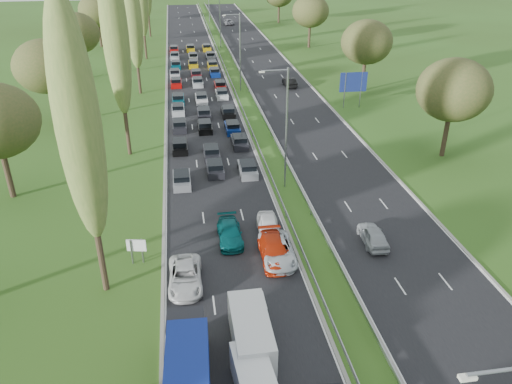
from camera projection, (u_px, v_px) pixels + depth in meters
ground at (239, 87)px, 82.77m from camera, size 260.00×260.00×0.00m
near_carriageway at (198, 85)px, 84.04m from camera, size 10.50×215.00×0.04m
far_carriageway at (276, 82)px, 85.88m from camera, size 10.50×215.00×0.04m
central_reservation at (237, 80)px, 84.71m from camera, size 2.36×215.00×0.32m
lamp_columns at (240, 53)px, 78.25m from camera, size 0.18×140.18×12.00m
poplar_row at (126, 23)px, 64.50m from camera, size 2.80×127.80×22.44m
woodland_left at (39, 73)px, 60.37m from camera, size 8.00×166.00×11.10m
woodland_right at (387, 53)px, 70.20m from camera, size 8.00×153.00×11.10m
traffic_queue_fill at (199, 90)px, 79.64m from camera, size 9.04×69.28×0.80m
near_car_2 at (185, 276)px, 35.94m from camera, size 2.49×5.22×1.44m
near_car_7 at (230, 233)px, 41.22m from camera, size 1.96×4.80×1.39m
near_car_10 at (277, 250)px, 38.82m from camera, size 2.66×5.49×1.50m
near_car_11 at (274, 250)px, 38.79m from camera, size 2.24×5.33×1.54m
near_car_12 at (269, 227)px, 41.91m from camera, size 2.10×4.62×1.54m
far_car_0 at (373, 235)px, 40.80m from camera, size 1.95×4.40×1.47m
far_car_1 at (290, 82)px, 82.75m from camera, size 1.76×4.54×1.47m
far_car_2 at (229, 22)px, 139.23m from camera, size 2.76×5.58×1.52m
blue_lorry at (188, 369)px, 26.93m from camera, size 2.26×8.12×3.43m
white_van_front at (255, 381)px, 27.17m from camera, size 1.94×4.96×1.99m
white_van_rear at (250, 330)px, 30.46m from camera, size 2.23×5.68×2.28m
info_sign at (137, 248)px, 38.07m from camera, size 1.49×0.39×2.10m
direction_sign at (353, 84)px, 71.47m from camera, size 4.00×0.16×5.20m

